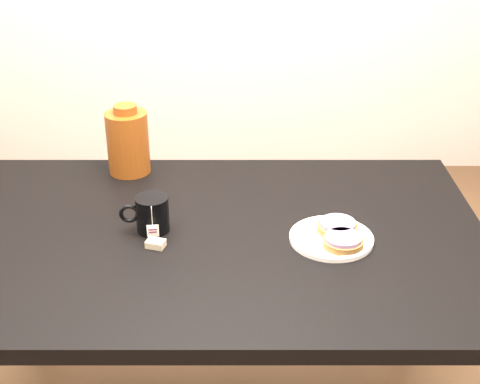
% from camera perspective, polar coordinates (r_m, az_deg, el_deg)
% --- Properties ---
extents(table, '(1.40, 0.90, 0.75)m').
position_cam_1_polar(table, '(1.77, -2.06, -5.82)').
color(table, black).
rests_on(table, ground_plane).
extents(plate, '(0.21, 0.21, 0.02)m').
position_cam_1_polar(plate, '(1.70, 7.80, -3.86)').
color(plate, white).
rests_on(plate, table).
extents(bagel_back, '(0.15, 0.15, 0.03)m').
position_cam_1_polar(bagel_back, '(1.72, 8.35, -2.93)').
color(bagel_back, brown).
rests_on(bagel_back, plate).
extents(bagel_front, '(0.14, 0.14, 0.03)m').
position_cam_1_polar(bagel_front, '(1.66, 8.79, -4.17)').
color(bagel_front, brown).
rests_on(bagel_front, plate).
extents(mug, '(0.13, 0.10, 0.09)m').
position_cam_1_polar(mug, '(1.72, -7.56, -1.86)').
color(mug, black).
rests_on(mug, table).
extents(teabag_pouch, '(0.05, 0.04, 0.02)m').
position_cam_1_polar(teabag_pouch, '(1.67, -7.21, -4.40)').
color(teabag_pouch, '#C6B793').
rests_on(teabag_pouch, table).
extents(bagel_package, '(0.14, 0.14, 0.21)m').
position_cam_1_polar(bagel_package, '(2.03, -9.55, 4.27)').
color(bagel_package, '#5B270C').
rests_on(bagel_package, table).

